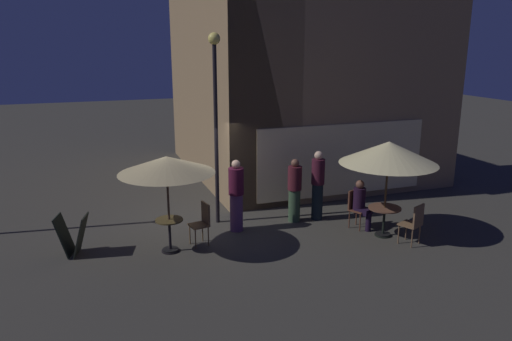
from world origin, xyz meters
The scene contains 15 objects.
ground_plane centered at (0.00, 0.00, 0.00)m, with size 60.00×60.00×0.00m, color #3A3731.
cafe_building centered at (3.35, 3.48, 4.30)m, with size 7.63×8.17×8.61m.
street_lamp_near_corner centered at (0.43, 0.35, 3.14)m, with size 0.29×0.29×4.81m.
menu_sandwich_board centered at (-3.12, -0.56, 0.47)m, with size 0.77×0.70×0.90m.
cafe_table_0 centered at (3.97, -1.92, 0.55)m, with size 0.78×0.78×0.73m.
cafe_table_1 centered at (-1.08, -1.09, 0.51)m, with size 0.62×0.62×0.77m.
patio_umbrella_0 centered at (3.97, -1.92, 2.07)m, with size 2.30×2.30×2.34m.
patio_umbrella_1 centered at (-1.08, -1.09, 2.00)m, with size 2.10×2.10×2.20m.
cafe_chair_0 centered at (3.62, -1.18, 0.58)m, with size 0.53×0.53×0.98m.
cafe_chair_1 centered at (4.29, -2.63, 0.59)m, with size 0.57×0.57×0.99m.
cafe_chair_2 centered at (-0.29, -0.94, 0.60)m, with size 0.47×0.47×1.00m.
patron_seated_0 centered at (3.69, -1.32, 0.71)m, with size 0.43×0.51×1.26m.
patron_standing_1 centered at (0.71, -0.37, 0.91)m, with size 0.38×0.38×1.82m.
patron_standing_2 centered at (2.34, -0.26, 0.84)m, with size 0.36×0.36×1.68m.
patron_standing_3 centered at (2.98, -0.32, 0.94)m, with size 0.35×0.35×1.85m.
Camera 1 is at (-2.73, -11.38, 4.57)m, focal length 34.38 mm.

